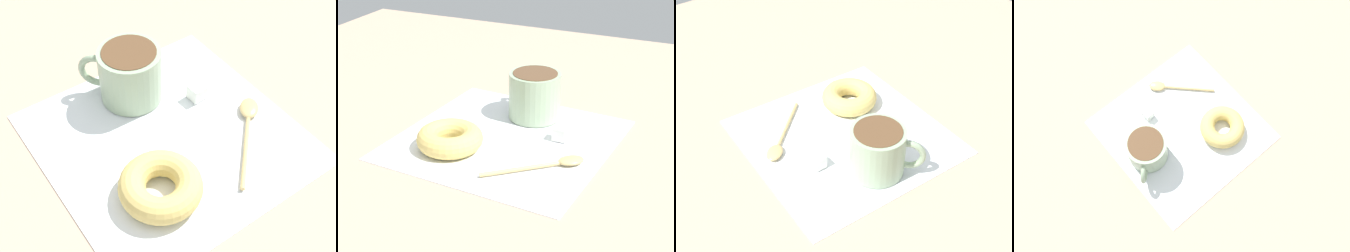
{
  "view_description": "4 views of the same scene",
  "coord_description": "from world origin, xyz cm",
  "views": [
    {
      "loc": [
        -26.58,
        20.78,
        43.89
      ],
      "look_at": [
        2.49,
        -2.92,
        2.3
      ],
      "focal_mm": 50.0,
      "sensor_mm": 36.0,
      "label": 1
    },
    {
      "loc": [
        -63.91,
        -33.05,
        37.45
      ],
      "look_at": [
        2.49,
        -2.92,
        2.3
      ],
      "focal_mm": 60.0,
      "sensor_mm": 36.0,
      "label": 2
    },
    {
      "loc": [
        46.53,
        -37.95,
        49.13
      ],
      "look_at": [
        2.49,
        -2.92,
        2.3
      ],
      "focal_mm": 50.0,
      "sensor_mm": 36.0,
      "label": 3
    },
    {
      "loc": [
        21.25,
        16.25,
        75.11
      ],
      "look_at": [
        2.49,
        -2.92,
        2.3
      ],
      "focal_mm": 40.0,
      "sensor_mm": 36.0,
      "label": 4
    }
  ],
  "objects": [
    {
      "name": "coffee_cup",
      "position": [
        11.4,
        -3.74,
        4.11
      ],
      "size": [
        9.58,
        8.93,
        7.36
      ],
      "color": "#9EB793",
      "rests_on": "napkin"
    },
    {
      "name": "napkin",
      "position": [
        2.49,
        -2.92,
        0.15
      ],
      "size": [
        31.64,
        31.64,
        0.3
      ],
      "primitive_type": "cube",
      "rotation": [
        0.0,
        0.0,
        -0.07
      ],
      "color": "white",
      "rests_on": "ground_plane"
    },
    {
      "name": "donut",
      "position": [
        -3.49,
        3.0,
        1.83
      ],
      "size": [
        9.36,
        9.36,
        3.05
      ],
      "primitive_type": "torus",
      "color": "#E5C66B",
      "rests_on": "napkin"
    },
    {
      "name": "spoon",
      "position": [
        -2.03,
        -12.25,
        0.7
      ],
      "size": [
        10.6,
        11.89,
        0.9
      ],
      "color": "#D8B772",
      "rests_on": "napkin"
    },
    {
      "name": "ground_plane",
      "position": [
        0.0,
        0.0,
        -1.0
      ],
      "size": [
        120.0,
        120.0,
        2.0
      ],
      "primitive_type": "cube",
      "color": "tan"
    },
    {
      "name": "sugar_cube",
      "position": [
        5.48,
        -10.23,
        1.29
      ],
      "size": [
        1.98,
        1.98,
        1.98
      ],
      "primitive_type": "cube",
      "color": "white",
      "rests_on": "napkin"
    }
  ]
}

